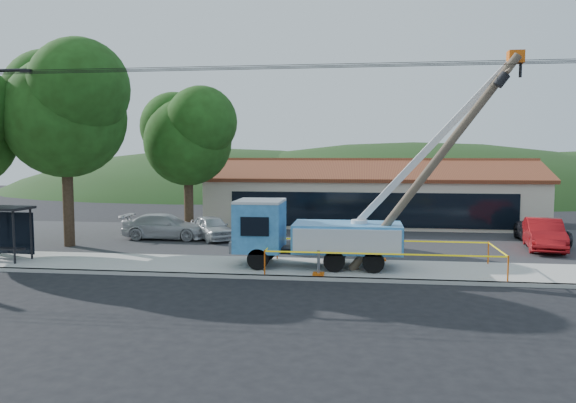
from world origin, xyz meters
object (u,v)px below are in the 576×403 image
(utility_truck, at_px, (314,230))
(bus_shelter, at_px, (4,221))
(car_red, at_px, (543,251))
(car_white, at_px, (166,241))
(leaning_pole, at_px, (440,155))
(car_dark, at_px, (542,245))
(car_silver, at_px, (212,241))

(utility_truck, height_order, bus_shelter, utility_truck)
(car_red, relative_size, car_white, 0.97)
(leaning_pole, height_order, car_dark, leaning_pole)
(car_silver, bearing_deg, bus_shelter, -172.89)
(leaning_pole, bearing_deg, car_white, 152.49)
(utility_truck, xyz_separation_m, car_silver, (-6.47, 7.05, -1.71))
(car_silver, bearing_deg, car_white, 146.73)
(leaning_pole, distance_m, bus_shelter, 19.60)
(car_white, relative_size, car_dark, 1.05)
(leaning_pole, relative_size, car_dark, 1.88)
(utility_truck, bearing_deg, car_silver, 132.54)
(bus_shelter, height_order, car_silver, bus_shelter)
(car_dark, bearing_deg, car_red, -101.21)
(utility_truck, bearing_deg, car_dark, 34.18)
(leaning_pole, bearing_deg, car_dark, 52.17)
(leaning_pole, xyz_separation_m, car_white, (-14.31, 7.45, -4.94))
(car_red, bearing_deg, car_silver, -173.89)
(utility_truck, distance_m, bus_shelter, 14.22)
(bus_shelter, bearing_deg, car_white, 59.00)
(leaning_pole, xyz_separation_m, car_silver, (-11.62, 7.61, -4.94))
(utility_truck, xyz_separation_m, car_dark, (11.83, 8.03, -1.71))
(car_white, bearing_deg, car_dark, -86.85)
(bus_shelter, bearing_deg, car_dark, 21.80)
(car_silver, bearing_deg, car_red, -39.91)
(leaning_pole, height_order, car_silver, leaning_pole)
(bus_shelter, distance_m, car_white, 9.05)
(utility_truck, distance_m, car_white, 11.59)
(car_red, xyz_separation_m, car_white, (-20.46, 0.88, 0.00))
(car_silver, xyz_separation_m, car_white, (-2.69, -0.15, 0.00))
(car_white, bearing_deg, car_red, -92.44)
(utility_truck, xyz_separation_m, car_white, (-9.15, 6.89, -1.71))
(bus_shelter, relative_size, car_silver, 0.67)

